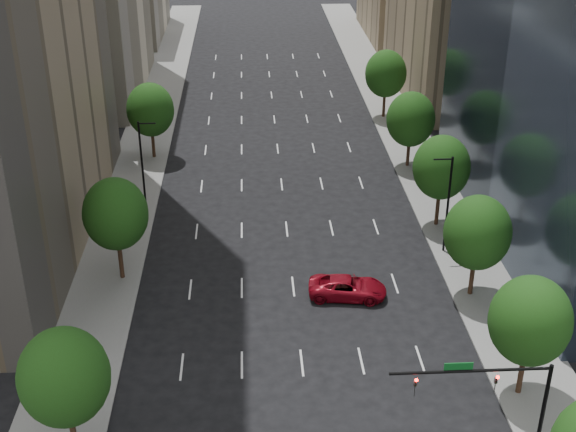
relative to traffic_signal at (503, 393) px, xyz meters
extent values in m
cube|color=slate|center=(-26.03, 30.00, -5.10)|extent=(6.00, 200.00, 0.15)
cube|color=slate|center=(4.97, 30.00, -5.10)|extent=(6.00, 200.00, 0.15)
cylinder|color=#382316|center=(3.47, 6.00, -3.17)|extent=(0.36, 0.36, 4.00)
ellipsoid|color=#1D3C10|center=(3.47, 6.00, 0.59)|extent=(5.20, 5.20, 5.98)
cylinder|color=#382316|center=(3.47, 18.00, -3.22)|extent=(0.36, 0.36, 3.90)
ellipsoid|color=#1D3C10|center=(3.47, 18.00, 0.44)|extent=(5.20, 5.20, 5.98)
cylinder|color=#382316|center=(3.47, 30.00, -3.12)|extent=(0.36, 0.36, 4.10)
ellipsoid|color=#1D3C10|center=(3.47, 30.00, 0.73)|extent=(5.20, 5.20, 5.98)
cylinder|color=#382316|center=(3.47, 44.00, -3.27)|extent=(0.36, 0.36, 3.80)
ellipsoid|color=#1D3C10|center=(3.47, 44.00, 0.30)|extent=(5.20, 5.20, 5.98)
cylinder|color=#382316|center=(3.47, 60.00, -3.17)|extent=(0.36, 0.36, 4.00)
ellipsoid|color=#1D3C10|center=(3.47, 60.00, 0.59)|extent=(5.20, 5.20, 5.98)
cylinder|color=#382316|center=(-24.53, 2.00, -3.17)|extent=(0.36, 0.36, 4.00)
ellipsoid|color=#1D3C10|center=(-24.53, 2.00, 0.59)|extent=(5.20, 5.20, 5.98)
cylinder|color=#382316|center=(-24.53, 22.00, -3.10)|extent=(0.36, 0.36, 4.15)
ellipsoid|color=#1D3C10|center=(-24.53, 22.00, 0.80)|extent=(5.20, 5.20, 5.98)
cylinder|color=#382316|center=(-24.53, 48.00, -3.20)|extent=(0.36, 0.36, 3.95)
ellipsoid|color=#1D3C10|center=(-24.53, 48.00, 0.52)|extent=(5.20, 5.20, 5.98)
cylinder|color=black|center=(2.97, 25.00, -0.67)|extent=(0.20, 0.20, 9.00)
cylinder|color=black|center=(2.17, 25.00, 3.63)|extent=(1.60, 0.14, 0.14)
cylinder|color=black|center=(-24.03, 35.00, -0.67)|extent=(0.20, 0.20, 9.00)
cylinder|color=black|center=(-23.23, 35.00, 3.63)|extent=(1.60, 0.14, 0.14)
cylinder|color=black|center=(2.47, 0.00, -1.67)|extent=(0.24, 0.24, 7.00)
cylinder|color=black|center=(-2.03, 0.00, 1.63)|extent=(9.00, 0.18, 0.18)
imported|color=black|center=(-0.53, 0.00, 1.08)|extent=(0.18, 0.22, 1.10)
imported|color=black|center=(-5.03, 0.00, 1.08)|extent=(0.18, 0.22, 1.10)
sphere|color=#FF0C07|center=(-0.53, -0.18, 1.28)|extent=(0.20, 0.20, 0.20)
sphere|color=#FF0C07|center=(-5.03, -0.18, 1.28)|extent=(0.20, 0.20, 0.20)
cube|color=#0C591E|center=(-2.73, 0.00, 1.98)|extent=(1.60, 0.06, 0.45)
imported|color=maroon|center=(-6.33, 18.26, -4.32)|extent=(6.47, 3.60, 1.71)
camera|label=1|loc=(-13.83, -33.14, 28.23)|focal=48.11mm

